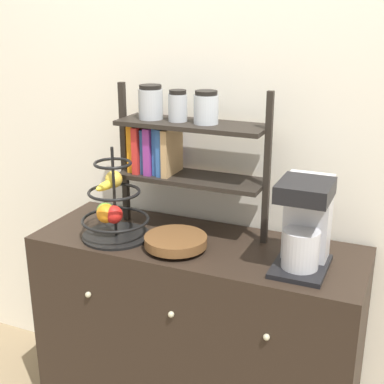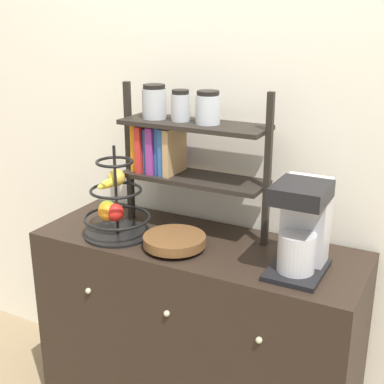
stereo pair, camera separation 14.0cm
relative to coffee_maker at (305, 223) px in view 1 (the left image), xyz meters
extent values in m
cube|color=silver|center=(-0.43, 0.32, 0.27)|extent=(7.00, 0.05, 2.60)
cube|color=black|center=(-0.43, 0.04, -0.60)|extent=(1.32, 0.47, 0.86)
sphere|color=#B2AD8C|center=(-0.79, -0.21, -0.36)|extent=(0.02, 0.02, 0.02)
sphere|color=#B2AD8C|center=(-0.43, -0.21, -0.36)|extent=(0.02, 0.02, 0.02)
sphere|color=#B2AD8C|center=(-0.06, -0.21, -0.36)|extent=(0.02, 0.02, 0.02)
cube|color=black|center=(0.00, -0.03, -0.16)|extent=(0.19, 0.25, 0.02)
cube|color=#B7B7BC|center=(0.00, 0.04, 0.01)|extent=(0.16, 0.10, 0.31)
cylinder|color=#B7B7BC|center=(0.00, -0.05, -0.08)|extent=(0.13, 0.13, 0.14)
cube|color=black|center=(0.00, -0.04, 0.13)|extent=(0.18, 0.20, 0.06)
cylinder|color=black|center=(-0.75, -0.04, -0.16)|extent=(0.28, 0.28, 0.01)
cylinder|color=black|center=(-0.75, -0.04, 0.03)|extent=(0.01, 0.01, 0.37)
torus|color=black|center=(-0.75, -0.04, -0.09)|extent=(0.27, 0.27, 0.01)
torus|color=black|center=(-0.75, -0.04, 0.03)|extent=(0.21, 0.21, 0.01)
torus|color=black|center=(-0.75, -0.04, 0.14)|extent=(0.15, 0.15, 0.01)
sphere|color=red|center=(-0.73, -0.08, -0.05)|extent=(0.07, 0.07, 0.07)
sphere|color=#6BAD33|center=(-0.78, -0.06, -0.05)|extent=(0.07, 0.07, 0.07)
sphere|color=orange|center=(-0.77, -0.08, -0.05)|extent=(0.08, 0.08, 0.08)
ellipsoid|color=yellow|center=(-0.78, -0.03, 0.05)|extent=(0.05, 0.15, 0.04)
sphere|color=gold|center=(-0.78, 0.00, 0.06)|extent=(0.07, 0.07, 0.07)
cylinder|color=brown|center=(-0.48, -0.05, -0.16)|extent=(0.13, 0.13, 0.02)
cylinder|color=brown|center=(-0.48, -0.05, -0.13)|extent=(0.24, 0.24, 0.04)
cube|color=black|center=(-0.81, 0.15, 0.13)|extent=(0.02, 0.02, 0.60)
cube|color=black|center=(-0.19, 0.15, 0.13)|extent=(0.02, 0.02, 0.60)
cube|color=black|center=(-0.50, 0.15, 0.06)|extent=(0.60, 0.20, 0.02)
cube|color=black|center=(-0.50, 0.15, 0.28)|extent=(0.60, 0.20, 0.02)
cube|color=orange|center=(-0.75, 0.15, 0.17)|extent=(0.03, 0.12, 0.19)
cube|color=red|center=(-0.72, 0.15, 0.17)|extent=(0.03, 0.16, 0.19)
cube|color=#2D599E|center=(-0.69, 0.15, 0.16)|extent=(0.02, 0.12, 0.18)
cube|color=#8C338C|center=(-0.66, 0.15, 0.17)|extent=(0.03, 0.15, 0.19)
cube|color=#2D599E|center=(-0.64, 0.15, 0.17)|extent=(0.02, 0.12, 0.19)
cube|color=#2D599E|center=(-0.61, 0.15, 0.17)|extent=(0.02, 0.15, 0.19)
cube|color=tan|center=(-0.59, 0.15, 0.17)|extent=(0.03, 0.16, 0.19)
cylinder|color=#ADB2B7|center=(-0.68, 0.15, 0.35)|extent=(0.10, 0.10, 0.12)
cylinder|color=black|center=(-0.68, 0.15, 0.42)|extent=(0.09, 0.09, 0.02)
cylinder|color=#ADB2B7|center=(-0.56, 0.15, 0.34)|extent=(0.08, 0.08, 0.11)
cylinder|color=black|center=(-0.56, 0.15, 0.41)|extent=(0.07, 0.07, 0.02)
cylinder|color=silver|center=(-0.44, 0.15, 0.35)|extent=(0.10, 0.10, 0.11)
cylinder|color=black|center=(-0.44, 0.15, 0.41)|extent=(0.09, 0.09, 0.02)
camera|label=1|loc=(0.33, -1.75, 0.71)|focal=50.00mm
camera|label=2|loc=(0.45, -1.69, 0.71)|focal=50.00mm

